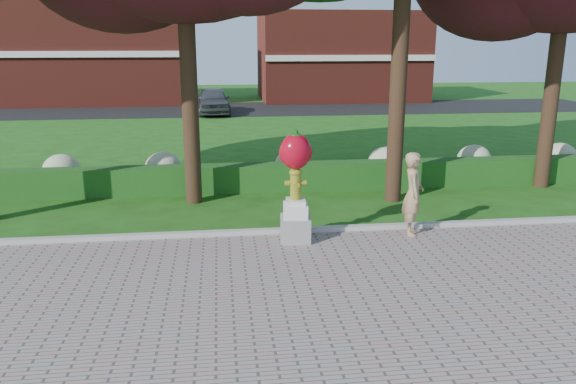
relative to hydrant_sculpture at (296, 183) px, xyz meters
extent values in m
plane|color=#204B12|center=(-0.35, -2.50, -1.33)|extent=(100.00, 100.00, 0.00)
cube|color=#ADADA5|center=(-0.35, 0.50, -1.26)|extent=(40.00, 0.18, 0.15)
cube|color=#134515|center=(-0.35, 4.50, -0.93)|extent=(24.00, 0.70, 0.80)
ellipsoid|color=beige|center=(-6.35, 5.50, -0.78)|extent=(1.10, 1.10, 0.99)
ellipsoid|color=beige|center=(-3.35, 5.50, -0.78)|extent=(1.10, 1.10, 0.99)
ellipsoid|color=beige|center=(0.65, 5.50, -0.78)|extent=(1.10, 1.10, 0.99)
ellipsoid|color=beige|center=(3.65, 5.50, -0.78)|extent=(1.10, 1.10, 0.99)
ellipsoid|color=beige|center=(6.65, 5.50, -0.78)|extent=(1.10, 1.10, 0.99)
ellipsoid|color=beige|center=(9.65, 5.50, -0.78)|extent=(1.10, 1.10, 0.99)
cube|color=black|center=(-0.35, 25.50, -1.32)|extent=(50.00, 8.00, 0.02)
cube|color=maroon|center=(-10.35, 31.50, 2.17)|extent=(14.00, 8.00, 7.00)
cube|color=maroon|center=(7.65, 31.50, 1.87)|extent=(12.00, 8.00, 6.40)
cylinder|color=black|center=(-2.35, 3.50, 1.75)|extent=(0.44, 0.44, 6.16)
cylinder|color=black|center=(3.15, 3.00, 2.31)|extent=(0.44, 0.44, 7.28)
cylinder|color=black|center=(8.15, 4.00, 1.61)|extent=(0.44, 0.44, 5.88)
cube|color=gray|center=(0.00, 0.00, -1.03)|extent=(0.73, 0.73, 0.53)
cube|color=silver|center=(0.00, 0.00, -0.61)|extent=(0.59, 0.59, 0.30)
cube|color=silver|center=(0.00, 0.00, -0.41)|extent=(0.47, 0.47, 0.11)
cylinder|color=olive|center=(0.00, 0.00, -0.06)|extent=(0.23, 0.23, 0.60)
ellipsoid|color=olive|center=(0.00, 0.00, 0.24)|extent=(0.28, 0.28, 0.19)
cylinder|color=olive|center=(-0.17, 0.00, 0.01)|extent=(0.13, 0.12, 0.12)
cylinder|color=olive|center=(0.17, 0.00, 0.01)|extent=(0.13, 0.12, 0.12)
cylinder|color=olive|center=(0.00, -0.16, 0.01)|extent=(0.13, 0.13, 0.13)
cylinder|color=olive|center=(0.00, 0.00, 0.33)|extent=(0.09, 0.09, 0.05)
ellipsoid|color=#AB091B|center=(0.00, 0.00, 0.70)|extent=(0.67, 0.60, 0.77)
ellipsoid|color=#AB091B|center=(-0.19, 0.00, 0.68)|extent=(0.33, 0.33, 0.49)
ellipsoid|color=#AB091B|center=(0.19, 0.00, 0.68)|extent=(0.33, 0.33, 0.49)
cylinder|color=#145B15|center=(0.00, 0.00, 1.09)|extent=(0.11, 0.11, 0.13)
ellipsoid|color=#145B15|center=(0.00, 0.00, 1.05)|extent=(0.26, 0.26, 0.09)
imported|color=tan|center=(2.68, 0.10, -0.35)|extent=(0.60, 0.78, 1.90)
imported|color=#414449|center=(-1.96, 23.18, -0.51)|extent=(2.18, 4.82, 1.61)
camera|label=1|loc=(-1.58, -11.62, 2.96)|focal=35.00mm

